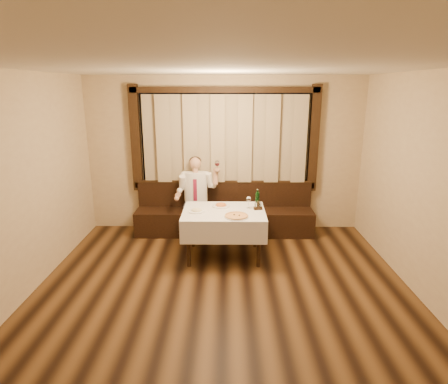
{
  "coord_description": "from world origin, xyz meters",
  "views": [
    {
      "loc": [
        0.06,
        -3.77,
        2.59
      ],
      "look_at": [
        0.0,
        1.9,
        1.0
      ],
      "focal_mm": 30.0,
      "sensor_mm": 36.0,
      "label": 1
    }
  ],
  "objects_px": {
    "pasta_red": "(221,204)",
    "pasta_cream": "(196,209)",
    "banquette": "(224,216)",
    "cruet_caddy": "(258,206)",
    "dining_table": "(224,217)",
    "green_bottle": "(257,199)",
    "seated_man": "(196,190)",
    "pizza": "(236,216)"
  },
  "relations": [
    {
      "from": "pasta_cream",
      "to": "seated_man",
      "type": "xyz_separation_m",
      "value": [
        -0.09,
        0.98,
        0.03
      ]
    },
    {
      "from": "banquette",
      "to": "dining_table",
      "type": "height_order",
      "value": "banquette"
    },
    {
      "from": "pasta_cream",
      "to": "seated_man",
      "type": "bearing_deg",
      "value": 95.29
    },
    {
      "from": "pizza",
      "to": "pasta_cream",
      "type": "bearing_deg",
      "value": 158.14
    },
    {
      "from": "pasta_red",
      "to": "green_bottle",
      "type": "height_order",
      "value": "green_bottle"
    },
    {
      "from": "dining_table",
      "to": "pizza",
      "type": "height_order",
      "value": "pizza"
    },
    {
      "from": "dining_table",
      "to": "pasta_red",
      "type": "relative_size",
      "value": 4.41
    },
    {
      "from": "cruet_caddy",
      "to": "seated_man",
      "type": "xyz_separation_m",
      "value": [
        -1.04,
        0.87,
        0.02
      ]
    },
    {
      "from": "banquette",
      "to": "seated_man",
      "type": "distance_m",
      "value": 0.73
    },
    {
      "from": "banquette",
      "to": "pizza",
      "type": "height_order",
      "value": "banquette"
    },
    {
      "from": "pasta_red",
      "to": "dining_table",
      "type": "bearing_deg",
      "value": -77.61
    },
    {
      "from": "banquette",
      "to": "pasta_cream",
      "type": "height_order",
      "value": "banquette"
    },
    {
      "from": "seated_man",
      "to": "green_bottle",
      "type": "bearing_deg",
      "value": -35.02
    },
    {
      "from": "seated_man",
      "to": "dining_table",
      "type": "bearing_deg",
      "value": -61.37
    },
    {
      "from": "pasta_red",
      "to": "cruet_caddy",
      "type": "relative_size",
      "value": 2.08
    },
    {
      "from": "pizza",
      "to": "pasta_red",
      "type": "xyz_separation_m",
      "value": [
        -0.23,
        0.51,
        0.02
      ]
    },
    {
      "from": "dining_table",
      "to": "pasta_red",
      "type": "bearing_deg",
      "value": 102.39
    },
    {
      "from": "cruet_caddy",
      "to": "green_bottle",
      "type": "bearing_deg",
      "value": 81.3
    },
    {
      "from": "dining_table",
      "to": "seated_man",
      "type": "relative_size",
      "value": 0.9
    },
    {
      "from": "pasta_red",
      "to": "green_bottle",
      "type": "bearing_deg",
      "value": -1.44
    },
    {
      "from": "banquette",
      "to": "pasta_red",
      "type": "bearing_deg",
      "value": -93.44
    },
    {
      "from": "pasta_cream",
      "to": "cruet_caddy",
      "type": "height_order",
      "value": "cruet_caddy"
    },
    {
      "from": "pasta_cream",
      "to": "cruet_caddy",
      "type": "distance_m",
      "value": 0.96
    },
    {
      "from": "banquette",
      "to": "seated_man",
      "type": "xyz_separation_m",
      "value": [
        -0.51,
        -0.09,
        0.51
      ]
    },
    {
      "from": "banquette",
      "to": "dining_table",
      "type": "bearing_deg",
      "value": -90.0
    },
    {
      "from": "pasta_cream",
      "to": "seated_man",
      "type": "relative_size",
      "value": 0.18
    },
    {
      "from": "pizza",
      "to": "pasta_red",
      "type": "height_order",
      "value": "pasta_red"
    },
    {
      "from": "green_bottle",
      "to": "dining_table",
      "type": "bearing_deg",
      "value": -158.82
    },
    {
      "from": "dining_table",
      "to": "pasta_red",
      "type": "xyz_separation_m",
      "value": [
        -0.05,
        0.22,
        0.15
      ]
    },
    {
      "from": "dining_table",
      "to": "pizza",
      "type": "relative_size",
      "value": 3.5
    },
    {
      "from": "green_bottle",
      "to": "seated_man",
      "type": "bearing_deg",
      "value": 144.98
    },
    {
      "from": "dining_table",
      "to": "banquette",
      "type": "bearing_deg",
      "value": 90.0
    },
    {
      "from": "banquette",
      "to": "seated_man",
      "type": "height_order",
      "value": "seated_man"
    },
    {
      "from": "dining_table",
      "to": "green_bottle",
      "type": "relative_size",
      "value": 4.42
    },
    {
      "from": "pasta_cream",
      "to": "cruet_caddy",
      "type": "bearing_deg",
      "value": 6.5
    },
    {
      "from": "pizza",
      "to": "pasta_red",
      "type": "bearing_deg",
      "value": 114.83
    },
    {
      "from": "pasta_red",
      "to": "pasta_cream",
      "type": "distance_m",
      "value": 0.46
    },
    {
      "from": "pasta_red",
      "to": "seated_man",
      "type": "height_order",
      "value": "seated_man"
    },
    {
      "from": "dining_table",
      "to": "cruet_caddy",
      "type": "bearing_deg",
      "value": 6.93
    },
    {
      "from": "green_bottle",
      "to": "cruet_caddy",
      "type": "bearing_deg",
      "value": -90.0
    },
    {
      "from": "banquette",
      "to": "cruet_caddy",
      "type": "bearing_deg",
      "value": -61.07
    },
    {
      "from": "dining_table",
      "to": "pasta_red",
      "type": "distance_m",
      "value": 0.27
    }
  ]
}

